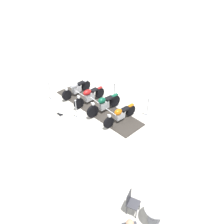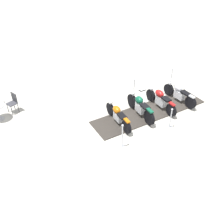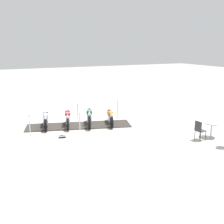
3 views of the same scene
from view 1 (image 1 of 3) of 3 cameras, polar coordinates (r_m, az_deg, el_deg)
ground_plane at (r=13.40m, az=-3.64°, el=1.14°), size 80.00×80.00×0.00m
display_platform at (r=13.39m, az=-3.65°, el=1.21°), size 2.98×5.97×0.04m
motorcycle_chrome at (r=14.34m, az=-8.57°, el=5.57°), size 2.08×0.83×0.91m
motorcycle_maroon at (r=13.49m, az=-5.54°, el=3.89°), size 2.11×0.89×0.91m
motorcycle_forest at (r=12.73m, az=-2.03°, el=1.86°), size 2.11×0.98×1.00m
motorcycle_copper at (r=12.06m, az=1.82°, el=-0.64°), size 2.05×0.95×0.89m
stanchion_right_front at (r=14.28m, az=-14.51°, el=4.10°), size 0.34×0.34×1.14m
stanchion_right_mid at (r=12.49m, az=-8.50°, el=0.05°), size 0.30×0.30×1.15m
stanchion_left_mid at (r=14.00m, az=0.59°, el=4.58°), size 0.31×0.31×1.01m
stanchion_left_rear at (r=12.64m, az=8.50°, el=0.59°), size 0.29×0.29×1.14m
info_placard at (r=13.11m, az=-12.33°, el=-0.34°), size 0.30×0.40×0.20m
cafe_table at (r=8.45m, az=10.34°, el=-22.29°), size 0.76×0.76×0.76m
cafe_chair_near_table at (r=8.56m, az=4.69°, el=-20.60°), size 0.43×0.43×0.96m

